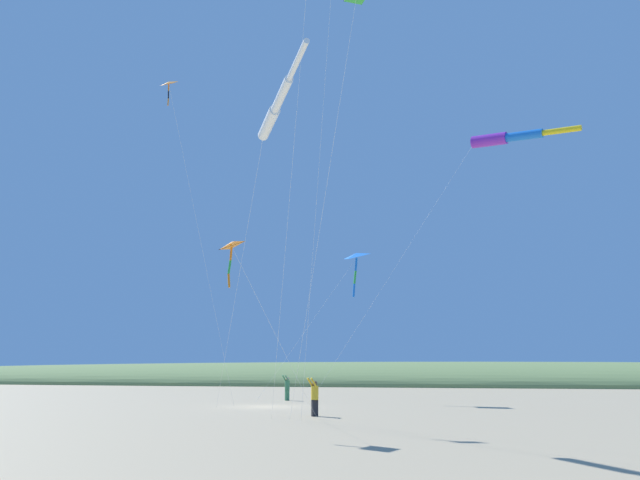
{
  "coord_description": "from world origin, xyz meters",
  "views": [
    {
      "loc": [
        37.94,
        12.68,
        2.29
      ],
      "look_at": [
        10.77,
        6.06,
        8.02
      ],
      "focal_mm": 35.32,
      "sensor_mm": 36.0,
      "label": 1
    }
  ],
  "objects": [
    {
      "name": "kite_windsock_black_fish_shape",
      "position": [
        16.65,
        5.74,
        11.93
      ],
      "size": [
        19.16,
        10.73,
        12.35
      ],
      "color": "white",
      "rests_on": "ground_plane"
    },
    {
      "name": "kite_delta_striped_overhead",
      "position": [
        8.6,
        -3.03,
        17.51
      ],
      "size": [
        9.86,
        1.15,
        17.91
      ],
      "color": "orange",
      "rests_on": "ground_plane"
    },
    {
      "name": "person_child_green_jacket",
      "position": [
        7.12,
        4.89,
        1.01
      ],
      "size": [
        0.66,
        0.65,
        1.86
      ],
      "color": "#232328",
      "rests_on": "ground_plane"
    },
    {
      "name": "kite_windsock_blue_topmost",
      "position": [
        -0.49,
        15.25,
        16.26
      ],
      "size": [
        3.46,
        17.22,
        16.82
      ],
      "color": "purple",
      "rests_on": "ground_plane"
    },
    {
      "name": "dune_ridge_grassy",
      "position": [
        -55.0,
        0.0,
        0.0
      ],
      "size": [
        28.0,
        240.0,
        6.53
      ],
      "primitive_type": "ellipsoid",
      "color": "#6B844C",
      "rests_on": "ground_plane"
    },
    {
      "name": "person_adult_flyer",
      "position": [
        -7.49,
        -0.88,
        1.0
      ],
      "size": [
        0.66,
        0.63,
        1.84
      ],
      "color": "#3D7F51",
      "rests_on": "ground_plane"
    },
    {
      "name": "kite_delta_green_low_center",
      "position": [
        15.87,
        3.81,
        6.87
      ],
      "size": [
        8.19,
        2.13,
        7.16
      ],
      "color": "orange",
      "rests_on": "ground_plane"
    },
    {
      "name": "kite_delta_rainbow_low_near",
      "position": [
        -6.72,
        4.51,
        10.33
      ],
      "size": [
        3.25,
        8.11,
        10.81
      ],
      "color": "blue",
      "rests_on": "ground_plane"
    },
    {
      "name": "ground_plane",
      "position": [
        0.0,
        0.0,
        0.0
      ],
      "size": [
        600.0,
        600.0,
        0.0
      ],
      "primitive_type": "plane",
      "color": "tan"
    }
  ]
}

